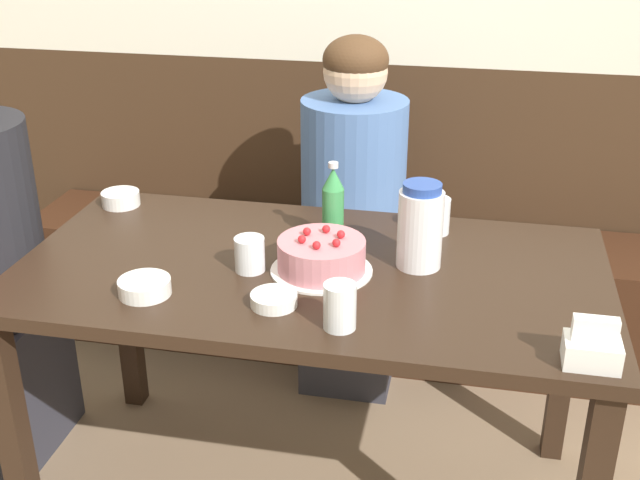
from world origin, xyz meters
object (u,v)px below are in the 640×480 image
Objects in this scene: glass_tumbler_short at (340,306)px; person_pale_blue_shirt at (352,225)px; bench_seat at (359,290)px; glass_shot_small at (436,216)px; bowl_side_dish at (274,300)px; soju_bottle at (333,205)px; glass_water_tall at (250,254)px; birthday_cake at (321,256)px; napkin_holder at (592,348)px; bowl_rice_small at (121,199)px; bowl_soup_white at (145,287)px; water_pitcher at (420,227)px.

person_pale_blue_shirt is (-0.12, 0.92, -0.21)m from glass_tumbler_short.
glass_shot_small is (0.29, -0.56, 0.55)m from bench_seat.
soju_bottle is at bearing 79.78° from bowl_side_dish.
glass_water_tall is at bearing -99.12° from bench_seat.
birthday_cake is 2.28× the size of napkin_holder.
soju_bottle reaches higher than birthday_cake.
glass_water_tall is (-0.78, 0.26, 0.00)m from napkin_holder.
birthday_cake is 2.92× the size of glass_water_tall.
glass_water_tall is at bearing -11.40° from person_pale_blue_shirt.
napkin_holder is at bearing -4.38° from glass_tumbler_short.
soju_bottle is 2.57× the size of glass_water_tall.
bowl_rice_small is at bearing 145.89° from glass_water_tall.
glass_water_tall is at bearing 39.49° from bowl_soup_white.
bowl_side_dish is at bearing -138.31° from water_pitcher.
person_pale_blue_shirt is at bearing 93.17° from soju_bottle.
person_pale_blue_shirt is (-0.03, 0.49, -0.27)m from soju_bottle.
glass_water_tall is (0.49, -0.33, 0.02)m from bowl_rice_small.
glass_shot_small is 0.08× the size of person_pale_blue_shirt.
bowl_side_dish is 1.24× the size of glass_water_tall.
birthday_cake is 0.25m from water_pitcher.
birthday_cake is 0.39m from glass_shot_small.
glass_shot_small is (0.92, -0.01, 0.03)m from bowl_rice_small.
birthday_cake is at bearing 154.31° from napkin_holder.
bench_seat is at bearing 92.12° from birthday_cake.
soju_bottle is 0.67m from bowl_rice_small.
water_pitcher is 0.18× the size of person_pale_blue_shirt.
person_pale_blue_shirt is (-0.29, 0.37, -0.21)m from glass_shot_small.
bowl_side_dish is at bearing 158.03° from glass_tumbler_short.
napkin_holder is at bearing -8.82° from bowl_side_dish.
bench_seat is at bearing 179.58° from person_pale_blue_shirt.
glass_shot_small is at bearing 120.88° from napkin_holder.
soju_bottle is 0.44m from glass_tumbler_short.
bowl_side_dish is at bearing -39.66° from bowl_rice_small.
napkin_holder reaches higher than birthday_cake.
napkin_holder is at bearing -5.55° from bowl_soup_white.
water_pitcher is 0.67m from bowl_soup_white.
bench_seat is 0.39m from person_pale_blue_shirt.
person_pale_blue_shirt reaches higher than glass_water_tall.
water_pitcher reaches higher than bench_seat.
birthday_cake reaches higher than glass_water_tall.
glass_tumbler_short is 0.57m from glass_shot_small.
glass_shot_small is at bearing 23.70° from soju_bottle.
birthday_cake is 0.73m from bowl_rice_small.
napkin_holder reaches higher than glass_water_tall.
water_pitcher is 0.36m from glass_tumbler_short.
water_pitcher reaches higher than bowl_side_dish.
bowl_soup_white is 1.14× the size of bowl_side_dish.
bowl_side_dish is (-0.07, -0.36, -0.09)m from soju_bottle.
water_pitcher is 0.41m from bowl_side_dish.
napkin_holder reaches higher than bowl_rice_small.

